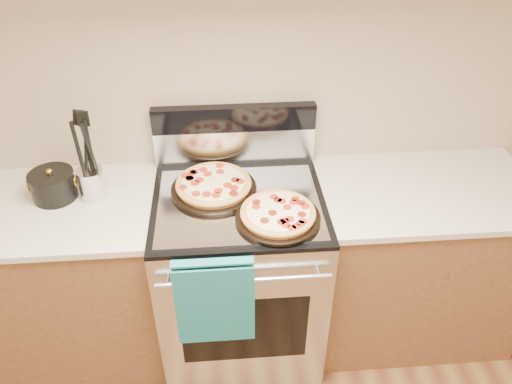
{
  "coord_description": "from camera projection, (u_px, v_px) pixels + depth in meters",
  "views": [
    {
      "loc": [
        -0.06,
        -0.11,
        2.24
      ],
      "look_at": [
        0.07,
        1.55,
        1.03
      ],
      "focal_mm": 35.0,
      "sensor_mm": 36.0,
      "label": 1
    }
  ],
  "objects": [
    {
      "name": "pepperoni_pizza_front",
      "position": [
        278.0,
        215.0,
        2.06
      ],
      "size": [
        0.46,
        0.46,
        0.05
      ],
      "primitive_type": null,
      "rotation": [
        0.0,
        0.0,
        0.42
      ],
      "color": "#BA7F38",
      "rests_on": "foil_sheet"
    },
    {
      "name": "saucepan",
      "position": [
        54.0,
        187.0,
        2.19
      ],
      "size": [
        0.2,
        0.2,
        0.12
      ],
      "primitive_type": "cylinder",
      "rotation": [
        0.0,
        0.0,
        0.07
      ],
      "color": "black",
      "rests_on": "countertop_left"
    },
    {
      "name": "range_body",
      "position": [
        241.0,
        275.0,
        2.47
      ],
      "size": [
        0.76,
        0.68,
        0.9
      ],
      "primitive_type": "cube",
      "color": "#B7B7BC",
      "rests_on": "ground"
    },
    {
      "name": "backsplash_lower",
      "position": [
        235.0,
        146.0,
        2.39
      ],
      "size": [
        0.76,
        0.06,
        0.18
      ],
      "primitive_type": "cube",
      "color": "silver",
      "rests_on": "cooktop"
    },
    {
      "name": "countertop_right",
      "position": [
        429.0,
        191.0,
        2.29
      ],
      "size": [
        1.02,
        0.64,
        0.03
      ],
      "primitive_type": "cube",
      "color": "beige",
      "rests_on": "cabinet_right"
    },
    {
      "name": "oven_handle",
      "position": [
        244.0,
        281.0,
        1.97
      ],
      "size": [
        0.7,
        0.03,
        0.03
      ],
      "primitive_type": "cylinder",
      "rotation": [
        0.0,
        1.57,
        0.0
      ],
      "color": "silver",
      "rests_on": "range_body"
    },
    {
      "name": "cooktop",
      "position": [
        239.0,
        201.0,
        2.2
      ],
      "size": [
        0.76,
        0.68,
        0.02
      ],
      "primitive_type": "cube",
      "color": "black",
      "rests_on": "range_body"
    },
    {
      "name": "backsplash_upper",
      "position": [
        234.0,
        118.0,
        2.31
      ],
      "size": [
        0.76,
        0.06,
        0.12
      ],
      "primitive_type": "cube",
      "color": "black",
      "rests_on": "backsplash_lower"
    },
    {
      "name": "dish_towel",
      "position": [
        215.0,
        300.0,
        2.02
      ],
      "size": [
        0.32,
        0.05,
        0.42
      ],
      "primitive_type": null,
      "color": "#166C6E",
      "rests_on": "oven_handle"
    },
    {
      "name": "countertop_left",
      "position": [
        37.0,
        210.0,
        2.18
      ],
      "size": [
        1.02,
        0.64,
        0.03
      ],
      "primitive_type": "cube",
      "color": "beige",
      "rests_on": "cabinet_left"
    },
    {
      "name": "utensil_crock",
      "position": [
        92.0,
        184.0,
        2.19
      ],
      "size": [
        0.14,
        0.14,
        0.14
      ],
      "primitive_type": "cylinder",
      "rotation": [
        0.0,
        0.0,
        0.31
      ],
      "color": "silver",
      "rests_on": "countertop_left"
    },
    {
      "name": "oven_window",
      "position": [
        245.0,
        330.0,
        2.2
      ],
      "size": [
        0.56,
        0.01,
        0.4
      ],
      "primitive_type": "cube",
      "color": "black",
      "rests_on": "range_body"
    },
    {
      "name": "wall_back",
      "position": [
        233.0,
        76.0,
        2.23
      ],
      "size": [
        4.0,
        0.0,
        4.0
      ],
      "primitive_type": "plane",
      "rotation": [
        1.57,
        0.0,
        0.0
      ],
      "color": "tan",
      "rests_on": "ground"
    },
    {
      "name": "cabinet_right",
      "position": [
        411.0,
        263.0,
        2.56
      ],
      "size": [
        1.0,
        0.62,
        0.88
      ],
      "primitive_type": "cube",
      "color": "brown",
      "rests_on": "ground"
    },
    {
      "name": "foil_sheet",
      "position": [
        239.0,
        203.0,
        2.17
      ],
      "size": [
        0.7,
        0.55,
        0.01
      ],
      "primitive_type": "cube",
      "color": "gray",
      "rests_on": "cooktop"
    },
    {
      "name": "cabinet_left",
      "position": [
        61.0,
        283.0,
        2.45
      ],
      "size": [
        1.0,
        0.62,
        0.88
      ],
      "primitive_type": "cube",
      "color": "brown",
      "rests_on": "ground"
    },
    {
      "name": "pepperoni_pizza_back",
      "position": [
        214.0,
        186.0,
        2.23
      ],
      "size": [
        0.5,
        0.5,
        0.05
      ],
      "primitive_type": null,
      "rotation": [
        0.0,
        0.0,
        -0.42
      ],
      "color": "#BA7F38",
      "rests_on": "foil_sheet"
    }
  ]
}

